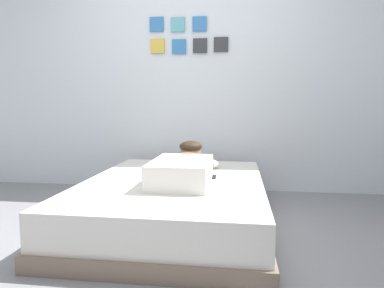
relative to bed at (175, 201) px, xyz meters
The scene contains 7 objects.
ground_plane 0.53m from the bed, 94.65° to the right, with size 13.43×13.43×0.00m, color gray.
back_wall 1.59m from the bed, 92.02° to the left, with size 4.71×0.12×2.50m.
bed is the anchor object (origin of this frame).
pillow 0.53m from the bed, 82.92° to the left, with size 0.52×0.32×0.11m, color white.
person_lying 0.29m from the bed, ahead, with size 0.43×0.92×0.27m.
coffee_cup 0.49m from the bed, 63.94° to the left, with size 0.12×0.09×0.07m.
cell_phone 0.36m from the bed, 23.14° to the left, with size 0.07×0.14×0.01m, color black.
Camera 1 is at (0.53, -2.06, 0.92)m, focal length 31.67 mm.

